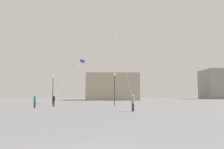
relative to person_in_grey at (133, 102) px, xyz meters
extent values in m
cylinder|color=#2D2D33|center=(0.00, 0.00, -0.51)|extent=(0.24, 0.24, 0.73)
cylinder|color=gray|center=(0.00, 0.00, 0.17)|extent=(0.35, 0.35, 0.63)
sphere|color=tan|center=(0.00, 0.00, 0.60)|extent=(0.24, 0.24, 0.24)
cylinder|color=#2D2D33|center=(-10.32, 8.65, -0.50)|extent=(0.25, 0.25, 0.76)
cylinder|color=black|center=(-10.32, 8.65, 0.21)|extent=(0.36, 0.36, 0.66)
sphere|color=tan|center=(-10.32, 8.65, 0.67)|extent=(0.25, 0.25, 0.25)
cylinder|color=#2D2D33|center=(-11.86, 5.86, -0.51)|extent=(0.24, 0.24, 0.74)
cylinder|color=teal|center=(-11.86, 5.86, 0.19)|extent=(0.35, 0.35, 0.64)
sphere|color=tan|center=(-11.86, 5.86, 0.63)|extent=(0.24, 0.24, 0.24)
sphere|color=#1EB2C6|center=(-3.19, 0.06, 10.33)|extent=(0.10, 0.10, 0.10)
cylinder|color=silver|center=(-1.41, -0.07, 5.69)|extent=(2.83, 0.15, 10.54)
pyramid|color=blue|center=(-8.15, 19.41, 7.29)|extent=(1.31, 1.25, 0.57)
sphere|color=blue|center=(-8.27, 19.49, 7.06)|extent=(0.10, 0.10, 0.10)
sphere|color=blue|center=(-8.38, 19.57, 6.85)|extent=(0.10, 0.10, 0.10)
sphere|color=blue|center=(-8.49, 19.66, 6.64)|extent=(0.10, 0.10, 0.10)
cylinder|color=silver|center=(-9.24, 14.03, 3.85)|extent=(2.17, 10.76, 6.86)
cylinder|color=silver|center=(-2.08, -3.46, 7.11)|extent=(4.19, 6.94, 13.39)
cube|color=#A39984|center=(-3.12, 53.97, 3.59)|extent=(18.08, 16.85, 8.93)
cylinder|color=#2D2D30|center=(-13.75, 19.32, 1.59)|extent=(0.12, 0.12, 4.93)
sphere|color=#EAE5C6|center=(-13.75, 19.32, 4.20)|extent=(0.36, 0.36, 0.36)
cylinder|color=#2D2D30|center=(-1.87, 11.07, 1.39)|extent=(0.12, 0.12, 4.54)
sphere|color=#EAE5C6|center=(-1.87, 11.07, 3.81)|extent=(0.36, 0.36, 0.36)
camera|label=1|loc=(-1.58, -20.41, 0.64)|focal=33.56mm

